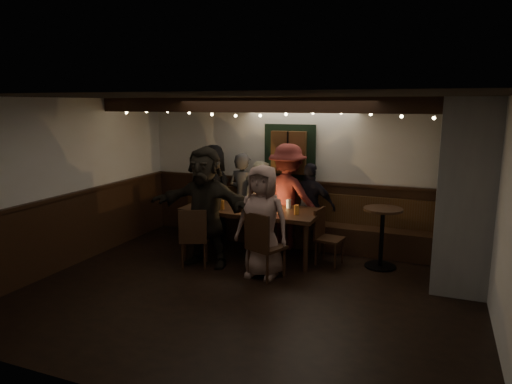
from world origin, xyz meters
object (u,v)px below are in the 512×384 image
at_px(chair_end, 325,233).
at_px(person_d, 287,197).
at_px(person_e, 310,207).
at_px(person_f, 205,206).
at_px(person_b, 243,197).
at_px(person_a, 212,192).
at_px(high_top, 382,230).
at_px(dining_table, 251,213).
at_px(person_c, 259,202).
at_px(chair_near_right, 262,242).
at_px(person_g, 262,221).
at_px(chair_near_left, 194,235).

distance_m(chair_end, person_d, 1.06).
height_order(chair_end, person_e, person_e).
xyz_separation_m(chair_end, person_f, (-1.72, -0.75, 0.44)).
distance_m(person_b, person_e, 1.30).
bearing_deg(person_a, person_b, -155.21).
distance_m(high_top, person_f, 2.76).
height_order(dining_table, person_c, person_c).
bearing_deg(person_e, high_top, 163.54).
relative_size(person_c, person_f, 0.80).
relative_size(person_e, person_f, 0.81).
distance_m(dining_table, person_a, 1.23).
xyz_separation_m(chair_near_right, person_c, (-0.70, 1.66, 0.19)).
distance_m(person_b, person_g, 1.82).
relative_size(high_top, person_a, 0.53).
bearing_deg(person_d, person_e, -163.49).
height_order(chair_near_left, person_d, person_d).
bearing_deg(person_b, person_f, 103.01).
height_order(high_top, person_c, person_c).
xyz_separation_m(chair_end, person_b, (-1.70, 0.66, 0.32)).
height_order(chair_near_left, chair_end, chair_near_left).
xyz_separation_m(person_b, person_e, (1.29, -0.06, -0.06)).
bearing_deg(person_g, person_e, 80.15).
bearing_deg(person_f, person_c, 76.65).
xyz_separation_m(person_b, person_d, (0.89, -0.11, 0.10)).
relative_size(chair_near_right, person_e, 0.66).
relative_size(person_a, person_d, 0.97).
bearing_deg(person_a, high_top, -174.71).
height_order(person_c, person_e, person_e).
bearing_deg(dining_table, person_f, -127.18).
bearing_deg(person_e, chair_end, 127.61).
xyz_separation_m(high_top, person_a, (-3.13, 0.39, 0.29)).
height_order(person_c, person_f, person_f).
relative_size(chair_near_left, person_c, 0.62).
distance_m(person_d, person_g, 1.43).
xyz_separation_m(chair_near_right, chair_end, (0.67, 1.02, -0.07)).
relative_size(person_b, person_d, 0.89).
relative_size(chair_near_left, person_e, 0.62).
height_order(dining_table, person_e, person_e).
height_order(chair_end, person_c, person_c).
xyz_separation_m(dining_table, person_d, (0.42, 0.64, 0.18)).
height_order(chair_near_right, person_e, person_e).
bearing_deg(person_f, chair_near_left, -118.83).
bearing_deg(chair_end, person_f, -156.37).
bearing_deg(high_top, person_e, 160.20).
bearing_deg(dining_table, person_g, -57.53).
relative_size(person_d, person_g, 1.11).
xyz_separation_m(dining_table, person_g, (0.50, -0.78, 0.09)).
bearing_deg(person_f, person_b, 89.92).
bearing_deg(person_b, chair_near_left, 99.23).
bearing_deg(person_g, person_f, 175.48).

